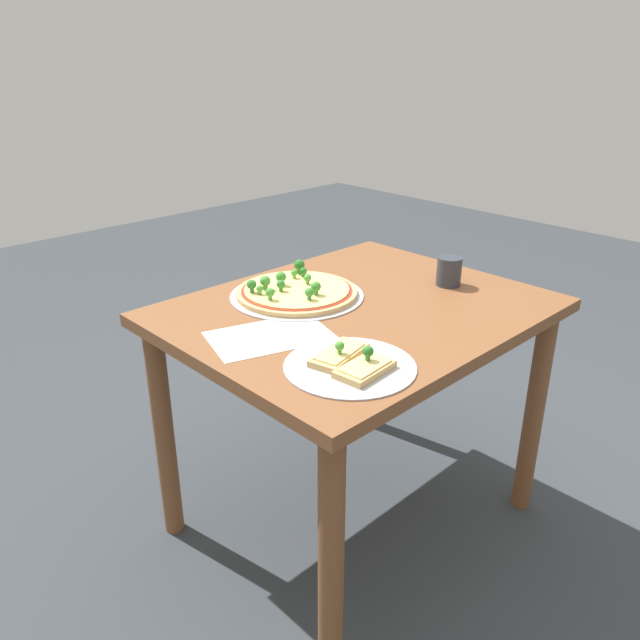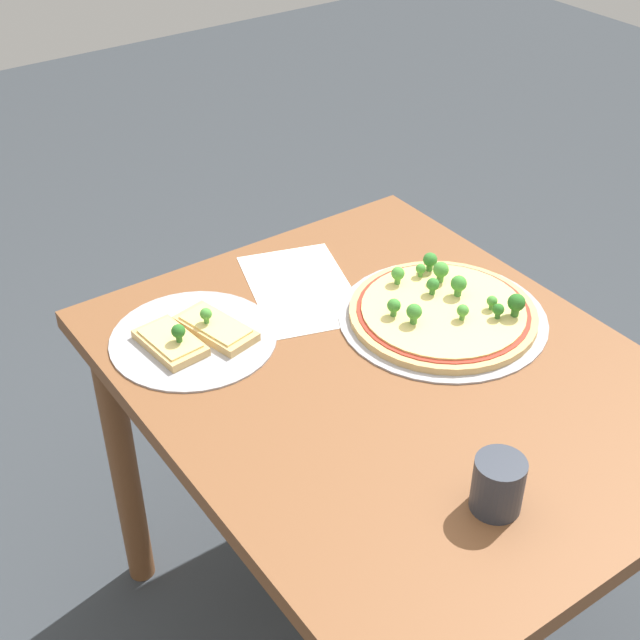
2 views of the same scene
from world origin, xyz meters
name	(u,v)px [view 2 (image 2 of 2)]	position (x,y,z in m)	size (l,w,h in m)	color
ground_plane	(377,632)	(0.00, 0.00, 0.00)	(8.00, 8.00, 0.00)	#33383D
dining_table	(390,419)	(0.00, 0.00, 0.64)	(1.03, 0.83, 0.75)	brown
pizza_tray_whole	(443,312)	(-0.07, 0.18, 0.77)	(0.40, 0.40, 0.07)	#A3A3A8
pizza_tray_slice	(194,336)	(-0.28, -0.24, 0.76)	(0.31, 0.31, 0.06)	#A3A3A8
drinking_cup	(498,485)	(0.33, -0.08, 0.80)	(0.08, 0.08, 0.09)	#2D333D
paper_menu	(301,288)	(-0.31, 0.02, 0.75)	(0.30, 0.19, 0.00)	white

